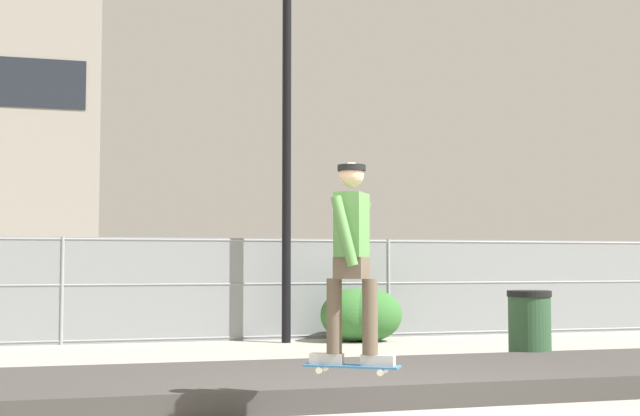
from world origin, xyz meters
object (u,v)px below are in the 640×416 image
object	(u,v)px
parked_car_near	(96,291)
parked_car_mid	(385,289)
street_lamp	(287,97)
shrub_center	(369,315)
trash_bin	(530,329)
skateboard	(352,367)
shrub_left	(354,315)
skater	(352,250)

from	to	relation	value
parked_car_near	parked_car_mid	distance (m)	6.10
street_lamp	shrub_center	world-z (taller)	street_lamp
trash_bin	parked_car_mid	bearing A→B (deg)	85.44
skateboard	street_lamp	bearing A→B (deg)	80.88
parked_car_near	shrub_left	size ratio (longest dim) A/B	3.68
parked_car_near	shrub_center	bearing A→B (deg)	-32.50
street_lamp	skater	bearing A→B (deg)	-99.12
street_lamp	parked_car_mid	world-z (taller)	street_lamp
parked_car_mid	shrub_left	world-z (taller)	parked_car_mid
shrub_left	street_lamp	bearing A→B (deg)	174.86
parked_car_near	trash_bin	xyz separation A→B (m)	(5.51, -7.27, -0.32)
shrub_left	trash_bin	distance (m)	4.48
skateboard	shrub_center	world-z (taller)	shrub_center
skateboard	trash_bin	distance (m)	4.97
street_lamp	trash_bin	distance (m)	6.32
parked_car_mid	shrub_center	world-z (taller)	parked_car_mid
skateboard	street_lamp	distance (m)	8.90
parked_car_near	shrub_center	size ratio (longest dim) A/B	3.69
parked_car_mid	shrub_left	size ratio (longest dim) A/B	3.62
street_lamp	shrub_left	distance (m)	4.08
skater	parked_car_mid	bearing A→B (deg)	69.05
skateboard	parked_car_near	distance (m)	10.91
parked_car_near	parked_car_mid	world-z (taller)	same
parked_car_near	shrub_left	bearing A→B (deg)	-33.28
shrub_center	skater	bearing A→B (deg)	-109.47
street_lamp	shrub_left	bearing A→B (deg)	-5.14
parked_car_near	shrub_left	xyz separation A→B (m)	(4.44, -2.91, -0.37)
skateboard	shrub_center	size ratio (longest dim) A/B	0.64
shrub_left	skater	bearing A→B (deg)	-107.68
skater	parked_car_mid	size ratio (longest dim) A/B	0.38
skateboard	trash_bin	bearing A→B (deg)	44.20
parked_car_mid	shrub_center	size ratio (longest dim) A/B	3.63
shrub_left	skateboard	bearing A→B (deg)	-107.68
parked_car_near	shrub_center	distance (m)	5.57
parked_car_near	shrub_left	distance (m)	5.32
skater	shrub_center	distance (m)	8.28
skateboard	shrub_left	size ratio (longest dim) A/B	0.64
skateboard	parked_car_mid	size ratio (longest dim) A/B	0.18
street_lamp	shrub_left	xyz separation A→B (m)	(1.22, -0.11, -3.89)
skater	trash_bin	bearing A→B (deg)	44.20
skater	trash_bin	distance (m)	5.07
shrub_left	trash_bin	bearing A→B (deg)	-76.20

